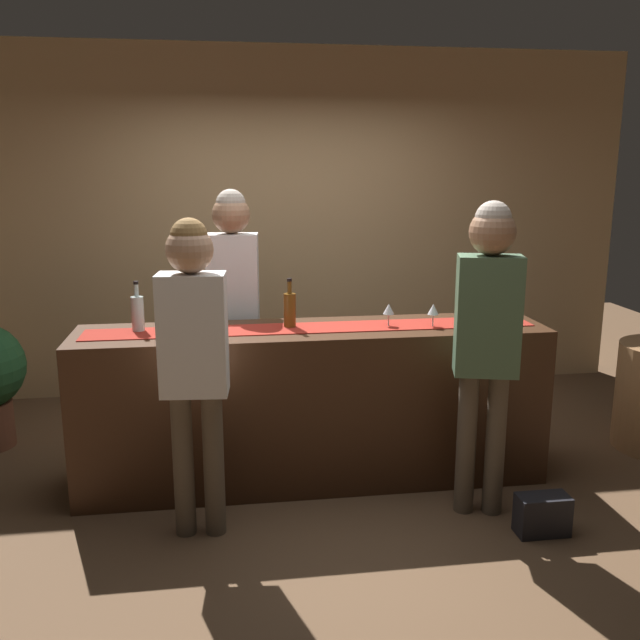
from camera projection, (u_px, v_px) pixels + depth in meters
name	position (u px, v px, depth m)	size (l,w,h in m)	color
ground_plane	(313.00, 477.00, 4.37)	(10.00, 10.00, 0.00)	brown
back_wall	(283.00, 224.00, 5.88)	(6.00, 0.12, 2.90)	tan
bar_counter	(313.00, 405.00, 4.26)	(2.86, 0.60, 0.98)	#3D2314
counter_runner_cloth	(313.00, 328.00, 4.15)	(2.71, 0.28, 0.01)	maroon
wine_bottle_amber	(290.00, 309.00, 4.15)	(0.07, 0.07, 0.30)	brown
wine_bottle_green	(170.00, 313.00, 4.04)	(0.07, 0.07, 0.30)	#194723
wine_bottle_clear	(138.00, 313.00, 4.05)	(0.07, 0.07, 0.30)	#B2C6C1
wine_glass_near_customer	(389.00, 310.00, 4.17)	(0.07, 0.07, 0.14)	silver
wine_glass_mid_counter	(433.00, 310.00, 4.16)	(0.07, 0.07, 0.14)	silver
wine_glass_far_end	(479.00, 306.00, 4.30)	(0.07, 0.07, 0.14)	silver
bartender	(233.00, 290.00, 4.62)	(0.36, 0.25, 1.79)	#26262B
customer_sipping	(487.00, 325.00, 3.71)	(0.38, 0.28, 1.77)	brown
customer_browsing	(194.00, 345.00, 3.49)	(0.36, 0.24, 1.69)	brown
handbag	(542.00, 515.00, 3.68)	(0.28, 0.14, 0.22)	black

